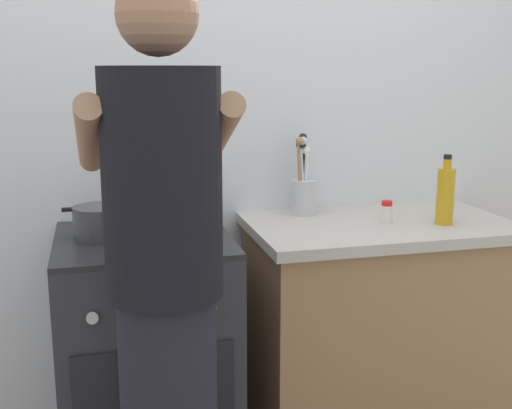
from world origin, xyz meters
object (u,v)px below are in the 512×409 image
Objects in this scene: mixing_bowl at (181,221)px; oil_bottle at (445,195)px; utensil_crock at (303,190)px; stove_range at (147,357)px; person at (166,308)px; pot at (101,222)px; spice_bottle at (387,212)px.

oil_bottle reaches higher than mixing_bowl.
mixing_bowl is 0.98× the size of oil_bottle.
utensil_crock is 1.24× the size of oil_bottle.
person is (0.01, -0.59, 0.41)m from stove_range.
person is at bearing -101.65° from mixing_bowl.
stove_range is at bearing -168.96° from mixing_bowl.
pot is (-0.14, 0.02, 0.51)m from stove_range.
pot is 0.97× the size of mixing_bowl.
pot is 0.64m from person.
mixing_bowl is (0.14, 0.03, 0.49)m from stove_range.
mixing_bowl is 0.77m from spice_bottle.
oil_bottle is at bearing -6.86° from mixing_bowl.
mixing_bowl is 0.15× the size of person.
person reaches higher than spice_bottle.
spice_bottle is at bearing -39.86° from utensil_crock.
utensil_crock is at bearing 140.14° from spice_bottle.
mixing_bowl is 0.98m from oil_bottle.
utensil_crock is at bearing 148.55° from oil_bottle.
utensil_crock reaches higher than pot.
pot is 0.77× the size of utensil_crock.
pot is 2.93× the size of spice_bottle.
spice_bottle is 1.06m from person.
spice_bottle is 0.23m from oil_bottle.
oil_bottle reaches higher than pot.
utensil_crock is 0.54m from oil_bottle.
utensil_crock is (0.65, 0.19, 0.55)m from stove_range.
spice_bottle is at bearing 32.20° from person.
utensil_crock is 1.02m from person.
mixing_bowl reaches higher than stove_range.
utensil_crock reaches higher than spice_bottle.
mixing_bowl is at bearing 0.84° from pot.
oil_bottle is (1.25, -0.11, 0.06)m from pot.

